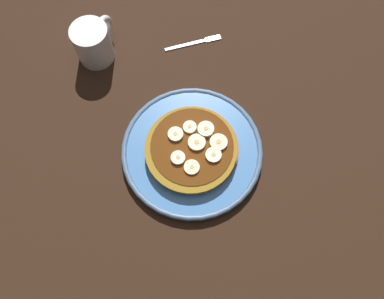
{
  "coord_description": "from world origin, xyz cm",
  "views": [
    {
      "loc": [
        -24.08,
        -11.91,
        71.38
      ],
      "look_at": [
        0.0,
        0.0,
        1.87
      ],
      "focal_mm": 35.63,
      "sensor_mm": 36.0,
      "label": 1
    }
  ],
  "objects": [
    {
      "name": "ground_plane",
      "position": [
        0.0,
        0.0,
        -1.5
      ],
      "size": [
        140.0,
        140.0,
        3.0
      ],
      "primitive_type": "cube",
      "color": "black"
    },
    {
      "name": "plate",
      "position": [
        0.0,
        0.0,
        1.06
      ],
      "size": [
        27.96,
        27.96,
        1.97
      ],
      "color": "#3F72B2",
      "rests_on": "ground_plane"
    },
    {
      "name": "pancake_stack",
      "position": [
        -0.36,
        -0.05,
        2.74
      ],
      "size": [
        18.22,
        18.5,
        2.25
      ],
      "color": "#9D602D",
      "rests_on": "plate"
    },
    {
      "name": "banana_slice_0",
      "position": [
        0.89,
        -0.57,
        4.13
      ],
      "size": [
        3.41,
        3.41,
        0.86
      ],
      "color": "#FAE1BA",
      "rests_on": "pancake_stack"
    },
    {
      "name": "banana_slice_1",
      "position": [
        -0.31,
        -4.51,
        4.11
      ],
      "size": [
        3.07,
        3.07,
        0.82
      ],
      "color": "#FDECC5",
      "rests_on": "pancake_stack"
    },
    {
      "name": "banana_slice_2",
      "position": [
        4.12,
        -0.93,
        4.23
      ],
      "size": [
        3.24,
        3.24,
        1.06
      ],
      "color": "#FBE5BF",
      "rests_on": "pancake_stack"
    },
    {
      "name": "banana_slice_3",
      "position": [
        3.21,
        2.08,
        4.08
      ],
      "size": [
        2.66,
        2.66,
        0.75
      ],
      "color": "#ECE8BE",
      "rests_on": "pancake_stack"
    },
    {
      "name": "banana_slice_4",
      "position": [
        -3.48,
        1.21,
        4.15
      ],
      "size": [
        2.77,
        2.77,
        0.9
      ],
      "color": "#FCE1C4",
      "rests_on": "pancake_stack"
    },
    {
      "name": "banana_slice_5",
      "position": [
        0.62,
        3.84,
        4.13
      ],
      "size": [
        3.01,
        3.01,
        0.87
      ],
      "color": "#FDF0C0",
      "rests_on": "pancake_stack"
    },
    {
      "name": "banana_slice_6",
      "position": [
        -3.97,
        -1.91,
        4.05
      ],
      "size": [
        2.96,
        2.96,
        0.71
      ],
      "color": "#FEE7B3",
      "rests_on": "pancake_stack"
    },
    {
      "name": "banana_slice_7",
      "position": [
        2.77,
        -4.28,
        4.13
      ],
      "size": [
        3.44,
        3.44,
        0.87
      ],
      "color": "beige",
      "rests_on": "pancake_stack"
    },
    {
      "name": "coffee_mug",
      "position": [
        11.76,
        29.06,
        4.43
      ],
      "size": [
        11.15,
        7.84,
        8.6
      ],
      "color": "white",
      "rests_on": "ground_plane"
    },
    {
      "name": "fork",
      "position": [
        24.25,
        10.89,
        0.25
      ],
      "size": [
        9.47,
        10.28,
        0.5
      ],
      "color": "silver",
      "rests_on": "ground_plane"
    }
  ]
}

